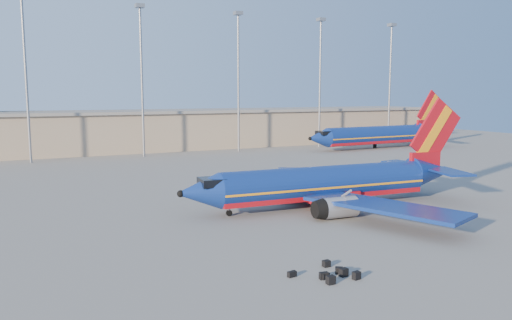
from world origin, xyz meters
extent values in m
plane|color=slate|center=(0.00, 0.00, 0.00)|extent=(220.00, 220.00, 0.00)
cube|color=gray|center=(10.00, 58.00, 4.00)|extent=(120.00, 15.00, 8.00)
cube|color=slate|center=(10.00, 58.00, 8.20)|extent=(122.00, 16.00, 0.60)
cylinder|color=gray|center=(-25.00, 46.00, 14.00)|extent=(0.44, 0.44, 28.00)
cylinder|color=gray|center=(-5.00, 46.00, 14.00)|extent=(0.44, 0.44, 28.00)
cube|color=gray|center=(-5.00, 46.00, 28.30)|extent=(1.60, 1.60, 0.70)
cylinder|color=gray|center=(15.00, 46.00, 14.00)|extent=(0.44, 0.44, 28.00)
cube|color=gray|center=(15.00, 46.00, 28.30)|extent=(1.60, 1.60, 0.70)
cylinder|color=gray|center=(35.00, 46.00, 14.00)|extent=(0.44, 0.44, 28.00)
cube|color=gray|center=(35.00, 46.00, 28.30)|extent=(1.60, 1.60, 0.70)
cylinder|color=gray|center=(55.00, 46.00, 14.00)|extent=(0.44, 0.44, 28.00)
cube|color=gray|center=(55.00, 46.00, 28.30)|extent=(1.60, 1.60, 0.70)
cylinder|color=navy|center=(2.17, -5.65, 2.62)|extent=(23.50, 5.00, 3.60)
cube|color=#A90D16|center=(2.17, -5.65, 1.70)|extent=(23.46, 4.32, 1.26)
cube|color=orange|center=(2.17, -5.65, 2.38)|extent=(23.51, 5.04, 0.21)
cone|color=navy|center=(-11.52, -4.82, 2.62)|extent=(4.29, 3.84, 3.60)
cube|color=black|center=(-10.25, -4.90, 3.55)|extent=(2.48, 2.66, 0.78)
cone|color=navy|center=(16.33, -6.51, 2.96)|extent=(5.26, 3.90, 3.60)
cube|color=#A90D16|center=(15.56, -6.46, 4.28)|extent=(4.11, 0.78, 2.14)
cube|color=#A90D16|center=(16.91, -6.54, 7.68)|extent=(7.14, 0.74, 7.76)
cube|color=orange|center=(16.72, -6.53, 7.68)|extent=(4.76, 0.69, 6.08)
cube|color=navy|center=(16.14, -3.18, 3.50)|extent=(3.81, 6.59, 0.21)
cube|color=navy|center=(15.74, -9.78, 3.50)|extent=(4.47, 6.77, 0.21)
cube|color=navy|center=(4.14, 2.80, 1.75)|extent=(11.26, 15.61, 0.34)
cube|color=navy|center=(3.10, -14.28, 1.75)|extent=(9.84, 15.81, 0.34)
cube|color=#A90D16|center=(2.65, -5.68, 1.31)|extent=(6.05, 4.14, 0.97)
cylinder|color=gray|center=(1.31, -0.53, 1.12)|extent=(3.62, 2.25, 2.04)
cylinder|color=gray|center=(0.70, -10.62, 1.12)|extent=(3.62, 2.25, 2.04)
cylinder|color=gray|center=(-8.51, -5.00, 0.53)|extent=(0.25, 0.25, 1.07)
cylinder|color=black|center=(-8.51, -5.00, 0.31)|extent=(0.64, 0.28, 0.62)
cylinder|color=black|center=(3.77, -3.21, 0.41)|extent=(0.85, 0.58, 0.82)
cylinder|color=black|center=(3.47, -8.26, 0.41)|extent=(0.85, 0.58, 0.82)
cylinder|color=navy|center=(44.47, 37.94, 2.94)|extent=(26.29, 5.25, 4.03)
cube|color=#A90D16|center=(44.47, 37.94, 1.91)|extent=(26.25, 4.48, 1.42)
cube|color=orange|center=(44.47, 37.94, 2.67)|extent=(26.29, 5.29, 0.24)
cone|color=navy|center=(29.13, 37.22, 2.94)|extent=(4.76, 4.24, 4.03)
cube|color=black|center=(30.55, 37.29, 3.97)|extent=(2.74, 2.95, 0.87)
cone|color=navy|center=(60.34, 38.68, 3.32)|extent=(5.84, 4.29, 4.03)
cube|color=#A90D16|center=(59.47, 38.64, 4.79)|extent=(4.60, 0.81, 2.40)
cube|color=#A90D16|center=(60.99, 38.72, 8.60)|extent=(8.00, 0.72, 8.69)
cube|color=orange|center=(60.78, 38.71, 8.60)|extent=(5.33, 0.71, 6.81)
cube|color=navy|center=(59.73, 42.36, 3.92)|extent=(4.92, 7.57, 0.24)
cube|color=navy|center=(60.08, 34.97, 3.92)|extent=(4.35, 7.40, 0.24)
cylinder|color=black|center=(44.47, 37.94, 0.49)|extent=(0.80, 0.80, 0.98)
cube|color=black|center=(-9.56, -24.28, 0.27)|extent=(0.55, 0.43, 0.53)
cube|color=black|center=(-9.49, -23.37, 0.23)|extent=(0.63, 0.41, 0.47)
cube|color=black|center=(-7.58, -24.33, 0.26)|extent=(0.57, 0.44, 0.52)
cube|color=black|center=(-9.39, -23.31, 0.19)|extent=(0.72, 0.55, 0.38)
cube|color=black|center=(-8.02, -23.52, 0.27)|extent=(0.60, 0.47, 0.55)
cube|color=black|center=(-8.00, -22.98, 0.23)|extent=(0.63, 0.58, 0.45)
cube|color=black|center=(-11.16, -22.12, 0.19)|extent=(0.65, 0.40, 0.38)
cube|color=black|center=(-8.01, -21.46, 0.23)|extent=(0.53, 0.43, 0.46)
camera|label=1|loc=(-27.07, -49.62, 12.02)|focal=35.00mm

